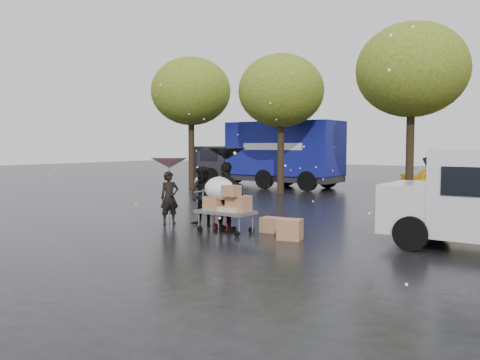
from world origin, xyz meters
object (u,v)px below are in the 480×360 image
Objects in this scene: person_pink at (170,198)px; blue_truck at (271,155)px; person_black at (227,197)px; shopping_cart at (221,192)px; vendor_cart at (228,205)px; yellow_taxi at (459,182)px.

blue_truck is (-4.39, 12.65, 1.00)m from person_pink.
person_black is 0.20m from shopping_cart.
shopping_cart is (-0.12, -0.07, 0.14)m from person_black.
vendor_cart is at bearing -68.93° from person_pink.
person_pink is 1.00× the size of vendor_cart.
vendor_cart is 0.18× the size of blue_truck.
person_pink is at bearing -4.35° from person_black.
yellow_taxi is at bearing 1.28° from person_pink.
shopping_cart is at bearing -63.42° from blue_truck.
person_pink is 0.18× the size of blue_truck.
yellow_taxi is (9.90, -1.55, -0.99)m from blue_truck.
blue_truck reaches higher than person_pink.
blue_truck reaches higher than person_black.
person_black is 0.28m from vendor_cart.
person_black is 0.22× the size of blue_truck.
blue_truck is at bearing -63.88° from person_black.
person_pink is 0.34× the size of yellow_taxi.
person_pink is at bearing 146.95° from yellow_taxi.
blue_truck is 10.07m from yellow_taxi.
vendor_cart is (2.30, -0.27, -0.04)m from person_pink.
person_pink is 2.06m from shopping_cart.
vendor_cart is at bearing -15.52° from shopping_cart.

